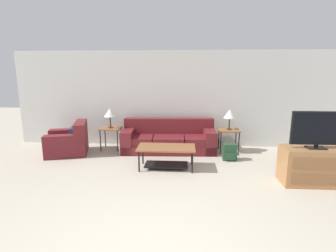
% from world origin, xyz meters
% --- Properties ---
extents(wall_back, '(8.77, 0.06, 2.60)m').
position_xyz_m(wall_back, '(0.00, 4.77, 1.30)').
color(wall_back, silver).
rests_on(wall_back, ground_plane).
extents(couch, '(2.42, 1.00, 0.82)m').
position_xyz_m(couch, '(-0.06, 4.18, 0.30)').
color(couch, maroon).
rests_on(couch, ground_plane).
extents(armchair, '(1.19, 1.18, 0.80)m').
position_xyz_m(armchair, '(-2.56, 3.78, 0.29)').
color(armchair, maroon).
rests_on(armchair, ground_plane).
extents(coffee_table, '(1.22, 0.61, 0.48)m').
position_xyz_m(coffee_table, '(-0.03, 2.90, 0.35)').
color(coffee_table, '#935B33').
rests_on(coffee_table, ground_plane).
extents(side_table_left, '(0.53, 0.49, 0.59)m').
position_xyz_m(side_table_left, '(-1.60, 4.21, 0.53)').
color(side_table_left, '#935B33').
rests_on(side_table_left, ground_plane).
extents(side_table_right, '(0.53, 0.49, 0.59)m').
position_xyz_m(side_table_right, '(1.48, 4.21, 0.53)').
color(side_table_right, '#935B33').
rests_on(side_table_right, ground_plane).
extents(table_lamp_left, '(0.31, 0.31, 0.51)m').
position_xyz_m(table_lamp_left, '(-1.60, 4.21, 0.98)').
color(table_lamp_left, '#472D1E').
rests_on(table_lamp_left, side_table_left).
extents(table_lamp_right, '(0.31, 0.31, 0.51)m').
position_xyz_m(table_lamp_right, '(1.48, 4.21, 0.98)').
color(table_lamp_right, '#472D1E').
rests_on(table_lamp_right, side_table_right).
extents(tv_console, '(1.15, 0.55, 0.68)m').
position_xyz_m(tv_console, '(2.73, 2.30, 0.34)').
color(tv_console, '#A87042').
rests_on(tv_console, ground_plane).
extents(television, '(0.94, 0.20, 0.68)m').
position_xyz_m(television, '(2.73, 2.30, 1.04)').
color(television, black).
rests_on(television, tv_console).
extents(backpack, '(0.31, 0.26, 0.39)m').
position_xyz_m(backpack, '(1.41, 3.53, 0.19)').
color(backpack, '#23472D').
rests_on(backpack, ground_plane).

